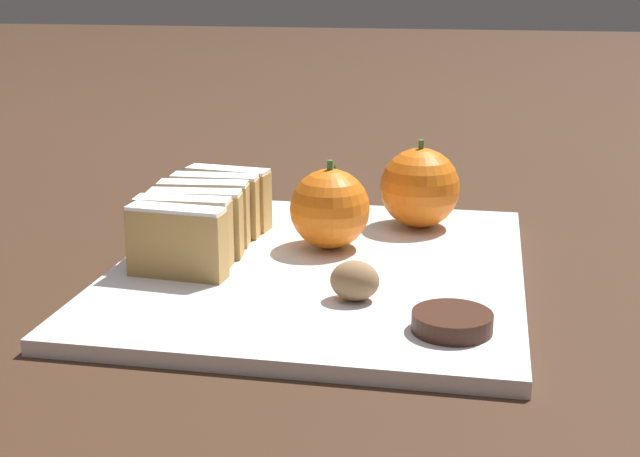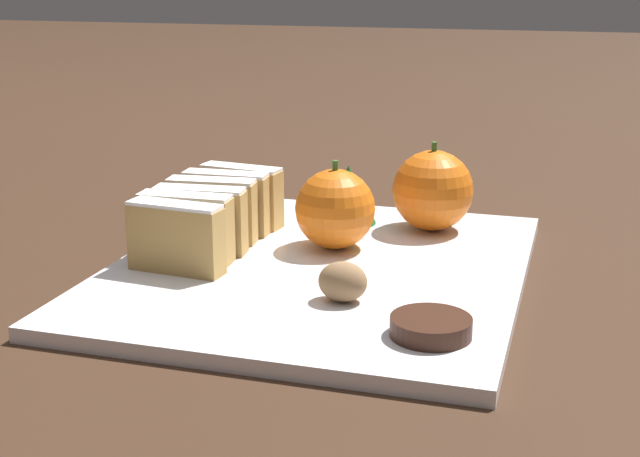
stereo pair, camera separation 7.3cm
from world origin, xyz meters
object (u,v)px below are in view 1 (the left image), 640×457
walnut (355,281)px  chocolate_cookie (452,322)px  orange_far (420,188)px  orange_near (335,209)px

walnut → chocolate_cookie: size_ratio=0.66×
orange_far → walnut: bearing=-98.6°
orange_near → walnut: size_ratio=2.13×
orange_near → chocolate_cookie: (0.11, -0.17, -0.03)m
orange_near → walnut: bearing=-73.5°
orange_near → chocolate_cookie: orange_near is taller
orange_near → orange_far: size_ratio=0.94×
orange_near → chocolate_cookie: 0.20m
chocolate_cookie → walnut: bearing=148.1°
orange_far → walnut: orange_far is taller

